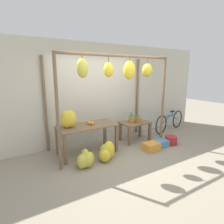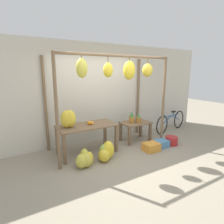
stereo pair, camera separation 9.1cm
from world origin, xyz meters
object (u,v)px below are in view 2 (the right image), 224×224
pineapple_cluster (134,119)px  fruit_crate_purple (161,144)px  banana_pile_ground_right (106,152)px  orange_pile (90,123)px  fruit_crate_white (151,147)px  blue_bucket (171,141)px  banana_pile_ground_left (85,159)px  banana_pile_on_table (68,119)px  parked_bicycle (171,121)px

pineapple_cluster → fruit_crate_purple: size_ratio=0.95×
banana_pile_ground_right → fruit_crate_purple: size_ratio=1.34×
orange_pile → fruit_crate_white: bearing=-27.3°
banana_pile_ground_right → blue_bucket: size_ratio=1.39×
orange_pile → fruit_crate_white: size_ratio=0.55×
banana_pile_ground_left → blue_bucket: (2.58, -0.06, -0.05)m
banana_pile_on_table → parked_bicycle: bearing=2.9°
parked_bicycle → orange_pile: bearing=-176.0°
pineapple_cluster → banana_pile_on_table: bearing=-178.9°
orange_pile → blue_bucket: bearing=-17.5°
banana_pile_ground_left → pineapple_cluster: bearing=20.8°
blue_bucket → parked_bicycle: size_ratio=0.20×
banana_pile_ground_right → banana_pile_on_table: bearing=138.1°
banana_pile_ground_left → fruit_crate_white: banana_pile_ground_left is taller
orange_pile → banana_pile_ground_right: (0.12, -0.57, -0.58)m
fruit_crate_white → fruit_crate_purple: bearing=7.9°
blue_bucket → banana_pile_ground_right: bearing=177.0°
pineapple_cluster → parked_bicycle: (1.70, 0.15, -0.35)m
banana_pile_on_table → orange_pile: banana_pile_on_table is taller
banana_pile_on_table → banana_pile_ground_left: (0.13, -0.65, -0.77)m
blue_bucket → parked_bicycle: bearing=43.7°
fruit_crate_white → parked_bicycle: bearing=28.5°
banana_pile_ground_left → fruit_crate_white: bearing=-2.8°
blue_bucket → parked_bicycle: (0.94, 0.90, 0.22)m
banana_pile_ground_right → parked_bicycle: size_ratio=0.28×
banana_pile_ground_right → pineapple_cluster: bearing=26.6°
banana_pile_on_table → fruit_crate_purple: bearing=-16.3°
orange_pile → fruit_crate_purple: (1.80, -0.65, -0.68)m
banana_pile_ground_left → blue_bucket: bearing=-1.2°
pineapple_cluster → parked_bicycle: size_ratio=0.20×
banana_pile_ground_right → fruit_crate_white: banana_pile_ground_right is taller
banana_pile_ground_left → fruit_crate_purple: size_ratio=1.41×
banana_pile_on_table → banana_pile_ground_left: 1.02m
pineapple_cluster → fruit_crate_white: (-0.02, -0.78, -0.58)m
banana_pile_on_table → pineapple_cluster: size_ratio=1.25×
orange_pile → blue_bucket: 2.36m
banana_pile_on_table → banana_pile_ground_left: size_ratio=0.84×
banana_pile_on_table → fruit_crate_white: size_ratio=1.07×
blue_bucket → orange_pile: bearing=162.5°
banana_pile_ground_left → fruit_crate_purple: 2.22m
pineapple_cluster → blue_bucket: 1.21m
banana_pile_on_table → banana_pile_ground_right: (0.67, -0.60, -0.75)m
banana_pile_ground_left → orange_pile: bearing=55.9°
fruit_crate_white → banana_pile_on_table: bearing=159.0°
parked_bicycle → fruit_crate_purple: 1.58m
fruit_crate_white → blue_bucket: size_ratio=1.15×
banana_pile_ground_right → parked_bicycle: (2.98, 0.79, 0.15)m
pineapple_cluster → fruit_crate_white: size_ratio=0.86×
fruit_crate_purple → pineapple_cluster: bearing=119.1°
parked_bicycle → fruit_crate_purple: bearing=-146.1°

